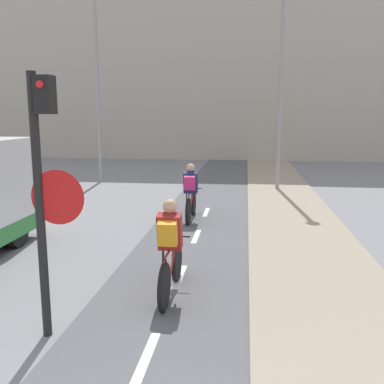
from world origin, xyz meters
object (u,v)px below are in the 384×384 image
Objects in this scene: traffic_light_pole at (44,179)px; cyclist_near at (170,251)px; street_lamp_far at (97,68)px; street_lamp_sidewalk at (281,69)px; cyclist_far at (191,194)px.

traffic_light_pole is 2.29m from cyclist_near.
cyclist_near is at bearing 47.45° from traffic_light_pole.
traffic_light_pole is 13.15m from street_lamp_far.
street_lamp_sidewalk reaches higher than traffic_light_pole.
cyclist_near is (1.27, 1.39, -1.30)m from traffic_light_pole.
cyclist_near is at bearing -86.37° from cyclist_far.
cyclist_far is at bearing -53.24° from street_lamp_far.
traffic_light_pole reaches higher than cyclist_near.
traffic_light_pole is at bearing -132.55° from cyclist_near.
street_lamp_sidewalk is at bearing 62.87° from cyclist_far.
street_lamp_far is at bearing 171.68° from street_lamp_sidewalk.
street_lamp_far is 4.20× the size of cyclist_near.
cyclist_far is at bearing 93.63° from cyclist_near.
street_lamp_sidewalk is 6.81m from cyclist_far.
traffic_light_pole is 0.43× the size of street_lamp_far.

